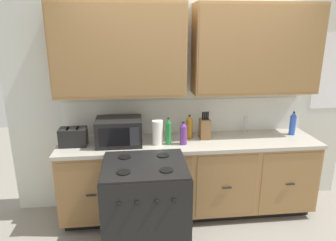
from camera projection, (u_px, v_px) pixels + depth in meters
ground_plane at (193, 228)px, 3.36m from camera, size 8.00×8.00×0.00m
wall_unit at (188, 71)px, 3.36m from camera, size 4.02×0.40×2.47m
counter_run at (189, 177)px, 3.51m from camera, size 2.85×0.64×0.91m
stove_range at (146, 210)px, 2.85m from camera, size 0.76×0.68×0.95m
microwave at (119, 131)px, 3.25m from camera, size 0.48×0.37×0.28m
toaster at (73, 137)px, 3.22m from camera, size 0.28×0.18×0.19m
knife_block at (205, 128)px, 3.43m from camera, size 0.11×0.14×0.31m
sink_faucet at (245, 124)px, 3.63m from camera, size 0.02×0.02×0.20m
paper_towel_roll at (158, 132)px, 3.25m from camera, size 0.12×0.12×0.26m
bottle_blue at (293, 123)px, 3.55m from camera, size 0.07×0.07×0.28m
bottle_violet at (183, 133)px, 3.25m from camera, size 0.08×0.08×0.25m
bottle_amber at (189, 127)px, 3.43m from camera, size 0.08×0.08×0.27m
bottle_green at (168, 131)px, 3.24m from camera, size 0.06×0.06×0.30m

